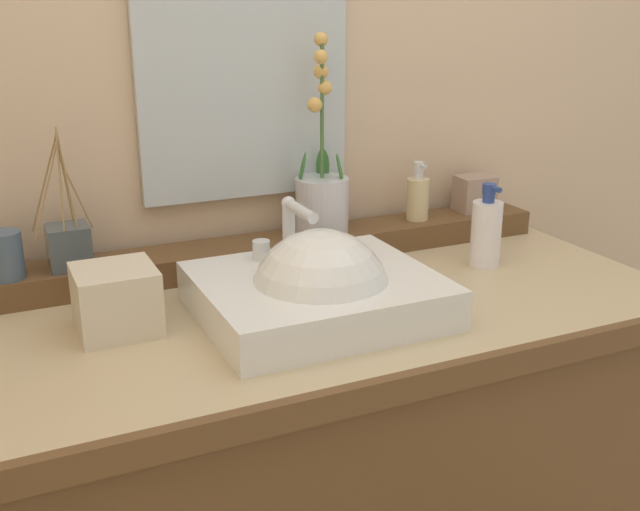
% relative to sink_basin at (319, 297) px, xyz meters
% --- Properties ---
extents(wall_back, '(2.84, 0.20, 2.41)m').
position_rel_sink_basin_xyz_m(wall_back, '(0.04, 0.48, 0.33)').
color(wall_back, beige).
rests_on(wall_back, ground).
extents(vanity_cabinet, '(1.31, 0.63, 0.84)m').
position_rel_sink_basin_xyz_m(vanity_cabinet, '(0.04, 0.05, -0.45)').
color(vanity_cabinet, brown).
rests_on(vanity_cabinet, ground).
extents(back_ledge, '(1.23, 0.12, 0.05)m').
position_rel_sink_basin_xyz_m(back_ledge, '(0.04, 0.30, -0.01)').
color(back_ledge, brown).
rests_on(back_ledge, vanity_cabinet).
extents(sink_basin, '(0.40, 0.35, 0.27)m').
position_rel_sink_basin_xyz_m(sink_basin, '(0.00, 0.00, 0.00)').
color(sink_basin, white).
rests_on(sink_basin, vanity_cabinet).
extents(potted_plant, '(0.11, 0.11, 0.41)m').
position_rel_sink_basin_xyz_m(potted_plant, '(0.14, 0.30, 0.10)').
color(potted_plant, silver).
rests_on(potted_plant, back_ledge).
extents(soap_dispenser, '(0.05, 0.05, 0.13)m').
position_rel_sink_basin_xyz_m(soap_dispenser, '(0.38, 0.30, 0.07)').
color(soap_dispenser, '#D1BE8A').
rests_on(soap_dispenser, back_ledge).
extents(tumbler_cup, '(0.06, 0.06, 0.09)m').
position_rel_sink_basin_xyz_m(tumbler_cup, '(-0.48, 0.28, 0.06)').
color(tumbler_cup, '#45566A').
rests_on(tumbler_cup, back_ledge).
extents(reed_diffuser, '(0.11, 0.07, 0.26)m').
position_rel_sink_basin_xyz_m(reed_diffuser, '(-0.37, 0.29, 0.06)').
color(reed_diffuser, '#455056').
rests_on(reed_diffuser, back_ledge).
extents(trinket_box, '(0.09, 0.07, 0.08)m').
position_rel_sink_basin_xyz_m(trinket_box, '(0.54, 0.31, 0.06)').
color(trinket_box, gray).
rests_on(trinket_box, back_ledge).
extents(lotion_bottle, '(0.06, 0.06, 0.17)m').
position_rel_sink_basin_xyz_m(lotion_bottle, '(0.42, 0.10, 0.04)').
color(lotion_bottle, white).
rests_on(lotion_bottle, vanity_cabinet).
extents(tissue_box, '(0.13, 0.13, 0.11)m').
position_rel_sink_basin_xyz_m(tissue_box, '(-0.33, 0.09, 0.02)').
color(tissue_box, beige).
rests_on(tissue_box, vanity_cabinet).
extents(mirror, '(0.44, 0.02, 0.52)m').
position_rel_sink_basin_xyz_m(mirror, '(0.00, 0.36, 0.36)').
color(mirror, silver).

